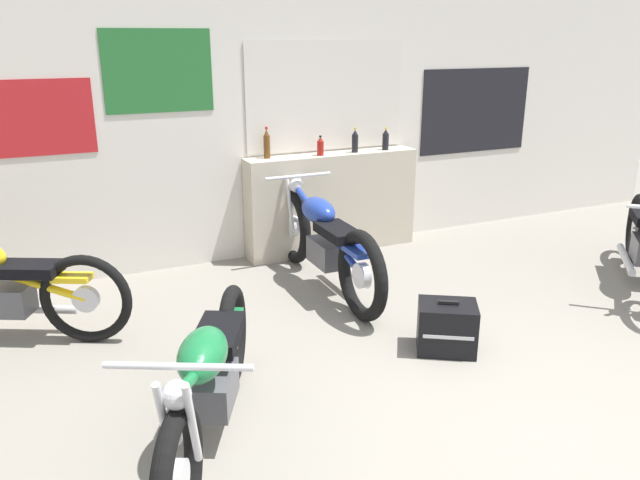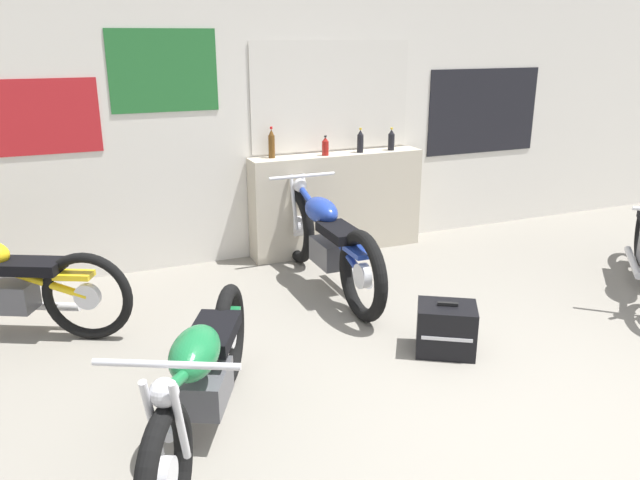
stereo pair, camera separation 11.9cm
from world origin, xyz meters
name	(u,v)px [view 1 (the left image)]	position (x,y,z in m)	size (l,w,h in m)	color
ground_plane	(518,435)	(0.00, 0.00, 0.00)	(24.00, 24.00, 0.00)	gray
wall_back	(287,113)	(0.02, 3.46, 1.40)	(10.00, 0.07, 2.80)	silver
sill_counter	(332,203)	(0.42, 3.28, 0.50)	(1.79, 0.28, 1.00)	#B7AD99
bottle_leftmost	(267,144)	(-0.25, 3.33, 1.13)	(0.06, 0.06, 0.30)	#5B3814
bottle_left_center	(320,147)	(0.28, 3.25, 1.09)	(0.07, 0.07, 0.19)	maroon
bottle_center	(355,141)	(0.66, 3.26, 1.11)	(0.06, 0.06, 0.24)	black
bottle_right_center	(386,140)	(1.01, 3.26, 1.10)	(0.07, 0.07, 0.23)	black
motorcycle_green	(209,381)	(-1.57, 0.62, 0.39)	(1.02, 1.80, 0.80)	black
motorcycle_blue	(324,241)	(-0.08, 2.41, 0.43)	(0.64, 2.14, 0.90)	black
hard_case_black	(447,327)	(0.22, 0.99, 0.17)	(0.51, 0.48, 0.37)	black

